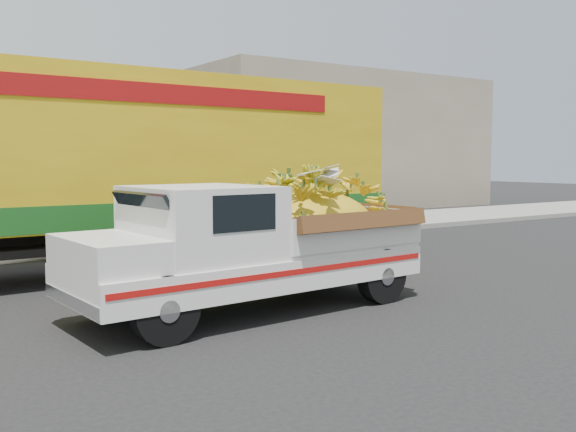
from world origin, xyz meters
TOP-DOWN VIEW (x-y plane):
  - ground at (0.00, 0.00)m, footprint 100.00×100.00m
  - curb at (0.00, 7.36)m, footprint 60.00×0.25m
  - sidewalk at (0.00, 9.46)m, footprint 60.00×4.00m
  - building_right at (14.00, 16.36)m, footprint 14.00×6.00m
  - pickup_truck at (0.34, 0.80)m, footprint 5.32×2.25m
  - semi_trailer at (-0.68, 4.91)m, footprint 12.02×2.86m

SIDE VIEW (x-z plane):
  - ground at x=0.00m, z-range 0.00..0.00m
  - sidewalk at x=0.00m, z-range 0.00..0.14m
  - curb at x=0.00m, z-range 0.00..0.15m
  - pickup_truck at x=0.34m, z-range 0.07..1.89m
  - semi_trailer at x=-0.68m, z-range 0.22..4.02m
  - building_right at x=14.00m, z-range 0.00..6.00m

